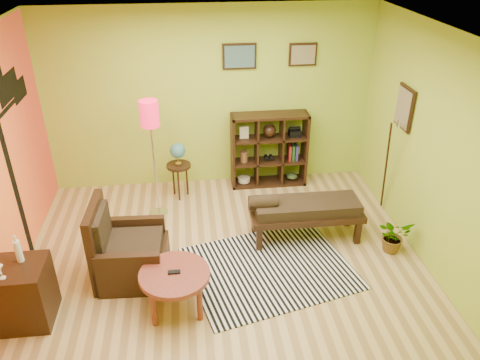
{
  "coord_description": "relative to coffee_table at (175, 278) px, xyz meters",
  "views": [
    {
      "loc": [
        -0.35,
        -4.6,
        3.78
      ],
      "look_at": [
        0.23,
        0.29,
        1.05
      ],
      "focal_mm": 35.0,
      "sensor_mm": 36.0,
      "label": 1
    }
  ],
  "objects": [
    {
      "name": "ground",
      "position": [
        0.59,
        0.63,
        -0.41
      ],
      "size": [
        5.0,
        5.0,
        0.0
      ],
      "primitive_type": "plane",
      "color": "tan",
      "rests_on": "ground"
    },
    {
      "name": "room_shell",
      "position": [
        0.5,
        0.65,
        1.39
      ],
      "size": [
        5.04,
        4.54,
        2.82
      ],
      "color": "#A5C236",
      "rests_on": "ground"
    },
    {
      "name": "zebra_rug",
      "position": [
        1.14,
        0.51,
        -0.4
      ],
      "size": [
        2.25,
        1.96,
        0.01
      ],
      "primitive_type": "cube",
      "rotation": [
        0.0,
        0.0,
        0.24
      ],
      "color": "white",
      "rests_on": "ground"
    },
    {
      "name": "coffee_table",
      "position": [
        0.0,
        0.0,
        0.0
      ],
      "size": [
        0.77,
        0.77,
        0.49
      ],
      "color": "maroon",
      "rests_on": "ground"
    },
    {
      "name": "armchair",
      "position": [
        -0.58,
        0.6,
        -0.11
      ],
      "size": [
        0.86,
        0.87,
        1.0
      ],
      "color": "black",
      "rests_on": "ground"
    },
    {
      "name": "side_cabinet",
      "position": [
        -1.61,
        -0.0,
        -0.05
      ],
      "size": [
        0.6,
        0.54,
        1.02
      ],
      "color": "black",
      "rests_on": "ground"
    },
    {
      "name": "floor_lamp",
      "position": [
        -0.26,
        1.93,
        1.01
      ],
      "size": [
        0.26,
        0.26,
        1.75
      ],
      "color": "silver",
      "rests_on": "ground"
    },
    {
      "name": "globe_table",
      "position": [
        0.06,
        2.4,
        0.28
      ],
      "size": [
        0.37,
        0.37,
        0.9
      ],
      "color": "black",
      "rests_on": "ground"
    },
    {
      "name": "cube_shelf",
      "position": [
        1.51,
        2.66,
        0.19
      ],
      "size": [
        1.2,
        0.35,
        1.2
      ],
      "color": "black",
      "rests_on": "ground"
    },
    {
      "name": "bench",
      "position": [
        1.69,
        1.12,
        0.04
      ],
      "size": [
        1.52,
        0.54,
        0.69
      ],
      "color": "black",
      "rests_on": "ground"
    },
    {
      "name": "potted_plant",
      "position": [
        2.79,
        0.7,
        -0.23
      ],
      "size": [
        0.52,
        0.55,
        0.36
      ],
      "primitive_type": "imported",
      "rotation": [
        0.0,
        0.0,
        0.25
      ],
      "color": "#26661E",
      "rests_on": "ground"
    }
  ]
}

